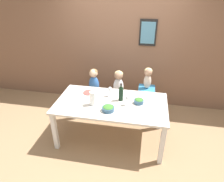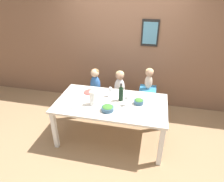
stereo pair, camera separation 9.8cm
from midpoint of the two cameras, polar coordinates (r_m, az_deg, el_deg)
name	(u,v)px [view 1 (the left image)]	position (r m, az deg, el deg)	size (l,w,h in m)	color
ground_plane	(111,137)	(3.80, -0.97, -13.01)	(14.00, 14.00, 0.00)	#9E7A56
wall_back	(123,45)	(4.35, 2.64, 13.00)	(10.00, 0.09, 2.70)	brown
dining_table	(111,107)	(3.39, -1.07, -4.54)	(1.85, 0.99, 0.75)	silver
chair_far_left	(95,97)	(4.30, -5.65, -1.59)	(0.38, 0.41, 0.44)	silver
chair_far_center	(118,99)	(4.19, 1.12, -2.26)	(0.38, 0.41, 0.44)	silver
chair_right_highchair	(146,95)	(4.07, 9.04, -1.04)	(0.32, 0.35, 0.68)	silver
person_child_left	(94,81)	(4.12, -5.88, 2.89)	(0.21, 0.18, 0.56)	#3366B2
person_child_center	(119,83)	(4.02, 1.17, 2.31)	(0.21, 0.18, 0.56)	silver
person_baby_right	(148,76)	(3.89, 9.50, 4.17)	(0.15, 0.16, 0.42)	beige
wine_bottle	(121,94)	(3.35, 1.72, -0.77)	(0.08, 0.08, 0.31)	black
paper_towel_roll	(93,98)	(3.25, -6.36, -2.07)	(0.10, 0.10, 0.24)	white
wine_glass_near	(127,98)	(3.22, 3.52, -2.04)	(0.07, 0.07, 0.18)	white
wine_glass_far	(110,90)	(3.47, -1.38, 0.38)	(0.07, 0.07, 0.18)	white
salad_bowl_large	(108,108)	(3.12, -2.04, -4.95)	(0.20, 0.20, 0.09)	#335675
salad_bowl_small	(139,101)	(3.33, 6.85, -2.84)	(0.16, 0.16, 0.09)	#335675
dinner_plate_front_left	(74,106)	(3.32, -11.70, -4.09)	(0.21, 0.21, 0.01)	silver
dinner_plate_back_left	(89,92)	(3.66, -7.38, -0.43)	(0.21, 0.21, 0.01)	#D14C47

